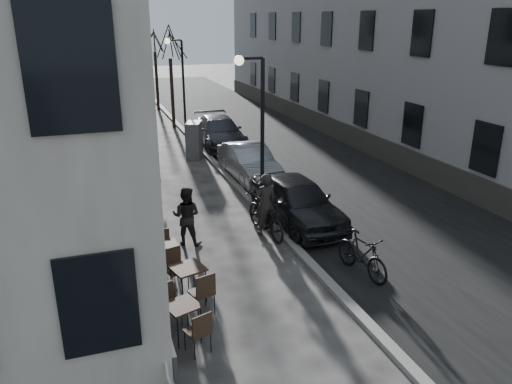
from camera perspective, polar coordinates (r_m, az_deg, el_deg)
ground at (r=10.93m, az=11.68°, el=-14.98°), size 120.00×120.00×0.00m
road at (r=25.93m, az=1.30°, el=5.81°), size 7.30×60.00×0.00m
kerb at (r=24.92m, az=-6.64°, el=5.26°), size 0.25×60.00×0.12m
streetlamp_near at (r=14.73m, az=0.10°, el=7.90°), size 0.90×0.28×5.09m
streetlamp_far at (r=26.23m, az=-8.70°, el=12.77°), size 0.90×0.28×5.09m
tree_near at (r=29.07m, az=-9.86°, el=16.32°), size 2.40×2.40×5.70m
tree_far at (r=35.00m, az=-11.57°, el=16.70°), size 2.40×2.40×5.70m
bistro_set_a at (r=10.29m, az=-8.38°, el=-14.02°), size 0.90×1.58×0.90m
bistro_set_b at (r=11.46m, az=-7.75°, el=-9.95°), size 0.91×1.74×1.00m
bistro_set_c at (r=13.01m, az=-10.14°, el=-6.85°), size 0.55×1.34×0.80m
utility_cabinet at (r=22.80m, az=-7.09°, el=5.89°), size 0.98×1.25×1.65m
bicycle at (r=14.64m, az=1.05°, el=-2.77°), size 1.01×2.26×1.15m
cyclist_rider at (r=14.50m, az=1.05°, el=-1.43°), size 0.73×0.52×1.88m
pedestrian_near at (r=14.05m, az=-7.96°, el=-2.73°), size 1.03×0.95×1.69m
pedestrian_mid at (r=17.30m, az=-12.08°, el=1.52°), size 1.33×1.28×1.82m
pedestrian_far at (r=18.26m, az=-12.09°, el=1.99°), size 0.96×0.79×1.53m
car_near at (r=15.43m, az=4.72°, el=-0.98°), size 2.03×4.43×1.47m
car_mid at (r=19.65m, az=-0.78°, el=3.42°), size 1.56×4.18×1.36m
car_far at (r=24.89m, az=-4.19°, el=6.87°), size 2.18×4.98×1.43m
moped at (r=12.68m, az=12.03°, el=-6.99°), size 0.84×1.91×1.11m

